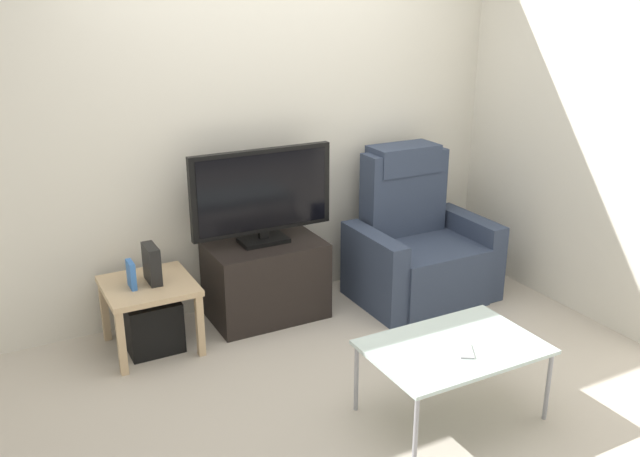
{
  "coord_description": "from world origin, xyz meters",
  "views": [
    {
      "loc": [
        -1.78,
        -3.14,
        2.16
      ],
      "look_at": [
        0.15,
        0.5,
        0.7
      ],
      "focal_mm": 38.34,
      "sensor_mm": 36.0,
      "label": 1
    }
  ],
  "objects_px": {
    "subwoofer_box": "(152,324)",
    "book_upright": "(131,275)",
    "tv_stand": "(266,280)",
    "game_console": "(152,264)",
    "side_table": "(149,293)",
    "recliner_armchair": "(417,246)",
    "coffee_table": "(454,350)",
    "television": "(262,194)",
    "cell_phone": "(465,351)"
  },
  "relations": [
    {
      "from": "subwoofer_box",
      "to": "tv_stand",
      "type": "bearing_deg",
      "value": 4.99
    },
    {
      "from": "television",
      "to": "book_upright",
      "type": "height_order",
      "value": "television"
    },
    {
      "from": "tv_stand",
      "to": "television",
      "type": "xyz_separation_m",
      "value": [
        0.0,
        0.02,
        0.61
      ]
    },
    {
      "from": "game_console",
      "to": "coffee_table",
      "type": "relative_size",
      "value": 0.26
    },
    {
      "from": "television",
      "to": "subwoofer_box",
      "type": "xyz_separation_m",
      "value": [
        -0.81,
        -0.09,
        -0.71
      ]
    },
    {
      "from": "side_table",
      "to": "coffee_table",
      "type": "height_order",
      "value": "side_table"
    },
    {
      "from": "television",
      "to": "game_console",
      "type": "bearing_deg",
      "value": -174.14
    },
    {
      "from": "recliner_armchair",
      "to": "subwoofer_box",
      "type": "distance_m",
      "value": 1.96
    },
    {
      "from": "side_table",
      "to": "coffee_table",
      "type": "bearing_deg",
      "value": -50.44
    },
    {
      "from": "tv_stand",
      "to": "coffee_table",
      "type": "xyz_separation_m",
      "value": [
        0.39,
        -1.53,
        0.12
      ]
    },
    {
      "from": "game_console",
      "to": "tv_stand",
      "type": "bearing_deg",
      "value": 4.48
    },
    {
      "from": "book_upright",
      "to": "cell_phone",
      "type": "bearing_deg",
      "value": -49.07
    },
    {
      "from": "recliner_armchair",
      "to": "side_table",
      "type": "xyz_separation_m",
      "value": [
        -1.94,
        0.11,
        0.0
      ]
    },
    {
      "from": "cell_phone",
      "to": "television",
      "type": "bearing_deg",
      "value": 134.98
    },
    {
      "from": "recliner_armchair",
      "to": "side_table",
      "type": "bearing_deg",
      "value": 172.44
    },
    {
      "from": "side_table",
      "to": "book_upright",
      "type": "xyz_separation_m",
      "value": [
        -0.1,
        -0.02,
        0.15
      ]
    },
    {
      "from": "side_table",
      "to": "game_console",
      "type": "relative_size",
      "value": 2.29
    },
    {
      "from": "recliner_armchair",
      "to": "coffee_table",
      "type": "xyz_separation_m",
      "value": [
        -0.74,
        -1.35,
        0.02
      ]
    },
    {
      "from": "side_table",
      "to": "subwoofer_box",
      "type": "xyz_separation_m",
      "value": [
        0.0,
        0.0,
        -0.21
      ]
    },
    {
      "from": "tv_stand",
      "to": "game_console",
      "type": "bearing_deg",
      "value": -175.52
    },
    {
      "from": "television",
      "to": "subwoofer_box",
      "type": "bearing_deg",
      "value": -173.69
    },
    {
      "from": "side_table",
      "to": "television",
      "type": "bearing_deg",
      "value": 6.31
    },
    {
      "from": "side_table",
      "to": "subwoofer_box",
      "type": "height_order",
      "value": "side_table"
    },
    {
      "from": "tv_stand",
      "to": "coffee_table",
      "type": "bearing_deg",
      "value": -75.67
    },
    {
      "from": "tv_stand",
      "to": "recliner_armchair",
      "type": "xyz_separation_m",
      "value": [
        1.13,
        -0.18,
        0.1
      ]
    },
    {
      "from": "coffee_table",
      "to": "subwoofer_box",
      "type": "bearing_deg",
      "value": 129.56
    },
    {
      "from": "cell_phone",
      "to": "side_table",
      "type": "bearing_deg",
      "value": 159.45
    },
    {
      "from": "television",
      "to": "recliner_armchair",
      "type": "relative_size",
      "value": 0.91
    },
    {
      "from": "tv_stand",
      "to": "cell_phone",
      "type": "relative_size",
      "value": 5.12
    },
    {
      "from": "side_table",
      "to": "coffee_table",
      "type": "relative_size",
      "value": 0.6
    },
    {
      "from": "tv_stand",
      "to": "coffee_table",
      "type": "height_order",
      "value": "tv_stand"
    },
    {
      "from": "book_upright",
      "to": "game_console",
      "type": "height_order",
      "value": "game_console"
    },
    {
      "from": "side_table",
      "to": "game_console",
      "type": "bearing_deg",
      "value": 15.95
    },
    {
      "from": "book_upright",
      "to": "coffee_table",
      "type": "relative_size",
      "value": 0.19
    },
    {
      "from": "tv_stand",
      "to": "subwoofer_box",
      "type": "bearing_deg",
      "value": -175.01
    },
    {
      "from": "recliner_armchair",
      "to": "cell_phone",
      "type": "distance_m",
      "value": 1.61
    },
    {
      "from": "side_table",
      "to": "book_upright",
      "type": "bearing_deg",
      "value": -168.69
    },
    {
      "from": "television",
      "to": "coffee_table",
      "type": "height_order",
      "value": "television"
    },
    {
      "from": "television",
      "to": "book_upright",
      "type": "xyz_separation_m",
      "value": [
        -0.91,
        -0.11,
        -0.35
      ]
    },
    {
      "from": "recliner_armchair",
      "to": "side_table",
      "type": "distance_m",
      "value": 1.95
    },
    {
      "from": "television",
      "to": "book_upright",
      "type": "relative_size",
      "value": 5.79
    },
    {
      "from": "subwoofer_box",
      "to": "cell_phone",
      "type": "xyz_separation_m",
      "value": [
        1.22,
        -1.54,
        0.26
      ]
    },
    {
      "from": "television",
      "to": "recliner_armchair",
      "type": "height_order",
      "value": "television"
    },
    {
      "from": "book_upright",
      "to": "side_table",
      "type": "bearing_deg",
      "value": 11.31
    },
    {
      "from": "subwoofer_box",
      "to": "book_upright",
      "type": "relative_size",
      "value": 1.94
    },
    {
      "from": "game_console",
      "to": "television",
      "type": "bearing_deg",
      "value": 5.86
    },
    {
      "from": "tv_stand",
      "to": "cell_phone",
      "type": "height_order",
      "value": "tv_stand"
    },
    {
      "from": "subwoofer_box",
      "to": "coffee_table",
      "type": "distance_m",
      "value": 1.91
    },
    {
      "from": "television",
      "to": "coffee_table",
      "type": "bearing_deg",
      "value": -75.84
    },
    {
      "from": "coffee_table",
      "to": "tv_stand",
      "type": "bearing_deg",
      "value": 104.33
    }
  ]
}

